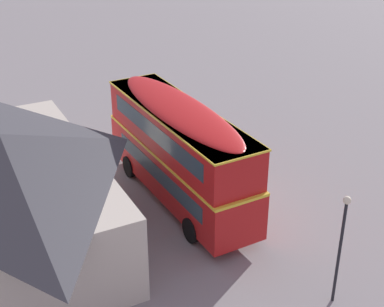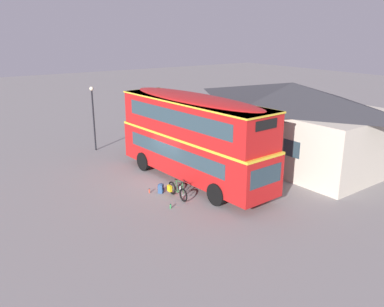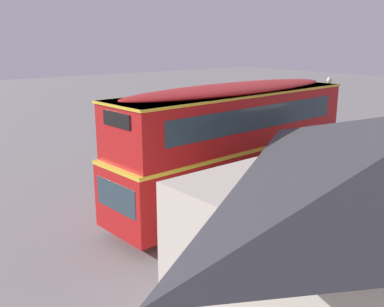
% 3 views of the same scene
% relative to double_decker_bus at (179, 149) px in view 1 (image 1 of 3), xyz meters
% --- Properties ---
extents(ground_plane, '(120.00, 120.00, 0.00)m').
position_rel_double_decker_bus_xyz_m(ground_plane, '(-0.66, -1.00, -2.64)').
color(ground_plane, gray).
extents(double_decker_bus, '(10.53, 3.31, 4.79)m').
position_rel_double_decker_bus_xyz_m(double_decker_bus, '(0.00, 0.00, 0.00)').
color(double_decker_bus, black).
rests_on(double_decker_bus, ground).
extents(touring_bicycle, '(1.77, 0.46, 1.00)m').
position_rel_double_decker_bus_xyz_m(touring_bicycle, '(1.45, -2.01, -2.27)').
color(touring_bicycle, black).
rests_on(touring_bicycle, ground).
extents(backpack_on_ground, '(0.36, 0.37, 0.50)m').
position_rel_double_decker_bus_xyz_m(backpack_on_ground, '(0.46, -2.35, -2.39)').
color(backpack_on_ground, '#2D4C7A').
rests_on(backpack_on_ground, ground).
extents(water_bottle_green_metal, '(0.07, 0.07, 0.23)m').
position_rel_double_decker_bus_xyz_m(water_bottle_green_metal, '(2.38, -2.95, -2.54)').
color(water_bottle_green_metal, green).
rests_on(water_bottle_green_metal, ground).
extents(water_bottle_red_squeeze, '(0.08, 0.08, 0.24)m').
position_rel_double_decker_bus_xyz_m(water_bottle_red_squeeze, '(0.16, -2.86, -2.53)').
color(water_bottle_red_squeeze, '#D84C33').
rests_on(water_bottle_red_squeeze, ground).
extents(pub_building, '(12.92, 7.94, 4.89)m').
position_rel_double_decker_bus_xyz_m(pub_building, '(-0.01, 7.57, -0.16)').
color(pub_building, beige).
rests_on(pub_building, ground).
extents(street_lamp, '(0.28, 0.28, 4.41)m').
position_rel_double_decker_bus_xyz_m(street_lamp, '(-8.76, -2.20, 0.10)').
color(street_lamp, black).
rests_on(street_lamp, ground).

